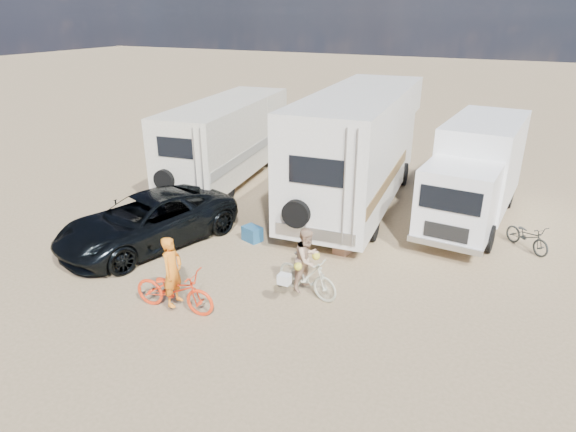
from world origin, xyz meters
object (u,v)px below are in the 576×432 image
at_px(rv_main, 358,150).
at_px(crate, 342,248).
at_px(box_truck, 474,175).
at_px(rider_woman, 307,266).
at_px(dark_suv, 148,221).
at_px(bike_woman, 307,275).
at_px(rv_left, 227,142).
at_px(rider_man, 173,278).
at_px(bike_parked, 528,236).
at_px(bike_man, 174,290).
at_px(cooler, 252,234).

relative_size(rv_main, crate, 21.82).
height_order(box_truck, rider_woman, box_truck).
relative_size(dark_suv, bike_woman, 3.06).
distance_m(rv_left, rider_man, 9.67).
height_order(rv_main, rv_left, rv_main).
bearing_deg(box_truck, rv_left, -177.24).
height_order(rider_man, bike_parked, rider_man).
height_order(bike_man, bike_woman, bike_man).
xyz_separation_m(bike_woman, cooler, (-2.73, 2.12, -0.30)).
bearing_deg(bike_parked, rv_main, 119.83).
relative_size(rider_woman, cooler, 2.81).
xyz_separation_m(bike_man, rider_man, (0.00, 0.00, 0.31)).
xyz_separation_m(rv_left, rider_woman, (6.52, -6.81, -0.81)).
height_order(rv_left, box_truck, box_truck).
distance_m(bike_woman, bike_parked, 7.00).
relative_size(rider_man, crate, 3.96).
distance_m(rv_main, bike_parked, 6.05).
distance_m(bike_parked, cooler, 8.10).
relative_size(box_truck, rider_woman, 4.24).
relative_size(rv_left, cooler, 13.94).
bearing_deg(rider_woman, bike_man, 142.58).
distance_m(box_truck, dark_suv, 10.33).
height_order(box_truck, crate, box_truck).
xyz_separation_m(bike_man, bike_woman, (2.49, 1.95, -0.00)).
bearing_deg(bike_woman, rider_woman, 0.00).
bearing_deg(rv_main, bike_man, -104.93).
xyz_separation_m(rv_left, bike_man, (4.03, -8.76, -1.07)).
distance_m(dark_suv, bike_parked, 11.16).
distance_m(rv_main, dark_suv, 7.48).
height_order(rv_main, crate, rv_main).
bearing_deg(cooler, box_truck, 56.97).
xyz_separation_m(bike_man, bike_parked, (7.29, 7.04, -0.12)).
xyz_separation_m(dark_suv, bike_woman, (5.41, -0.59, -0.22)).
xyz_separation_m(rider_man, bike_parked, (7.29, 7.04, -0.43)).
bearing_deg(rv_main, bike_parked, -17.22).
bearing_deg(rv_left, box_truck, -9.13).
bearing_deg(rv_main, crate, -80.89).
distance_m(bike_woman, cooler, 3.47).
distance_m(box_truck, rider_man, 10.13).
bearing_deg(bike_woman, bike_man, 142.58).
relative_size(bike_woman, rider_man, 1.05).
bearing_deg(cooler, crate, 27.28).
relative_size(rider_man, rider_woman, 1.06).
bearing_deg(bike_man, rv_left, 18.92).
bearing_deg(rv_left, dark_suv, -87.28).
distance_m(dark_suv, bike_woman, 5.44).
bearing_deg(rider_man, bike_man, -0.00).
distance_m(dark_suv, bike_man, 3.87).
bearing_deg(bike_man, dark_suv, 43.18).
xyz_separation_m(rider_woman, cooler, (-2.73, 2.12, -0.57)).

